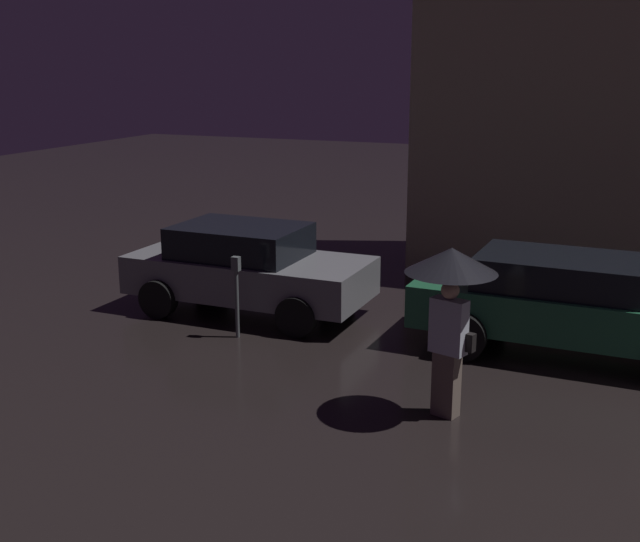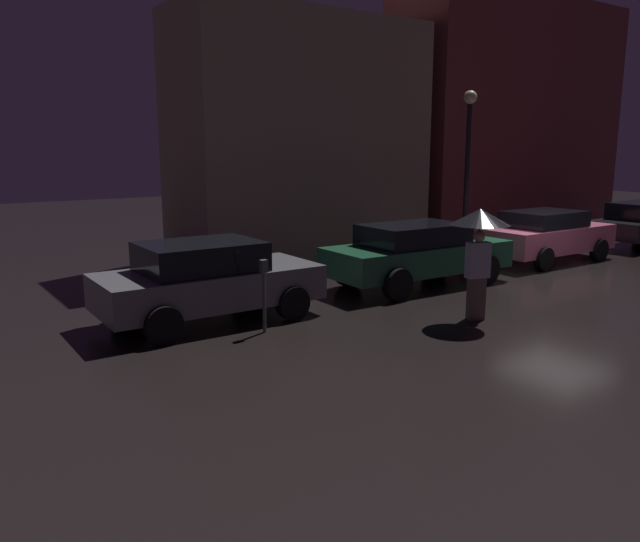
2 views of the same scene
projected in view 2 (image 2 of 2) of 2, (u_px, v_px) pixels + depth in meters
The scene contains 9 objects.
ground_plane at pixel (561, 276), 15.54m from camera, with size 60.00×60.00×0.00m, color black.
building_facade_left at pixel (301, 139), 18.15m from camera, with size 7.49×3.00×6.80m.
building_facade_right at pixel (508, 119), 23.20m from camera, with size 9.83×3.00×8.37m.
parked_car_grey at pixel (207, 280), 11.48m from camera, with size 4.08×2.00×1.48m.
parked_car_green at pixel (417, 253), 14.39m from camera, with size 4.56×1.92×1.45m.
parked_car_pink at pixel (546, 235), 17.45m from camera, with size 4.09×1.92×1.43m.
pedestrian_with_umbrella at pixel (479, 232), 11.36m from camera, with size 1.08×1.08×2.08m.
parking_meter at pixel (264, 288), 10.72m from camera, with size 0.12×0.10×1.28m.
street_lamp_near at pixel (468, 148), 18.00m from camera, with size 0.38×0.38×4.75m.
Camera 2 is at (-13.65, -9.01, 3.19)m, focal length 35.00 mm.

